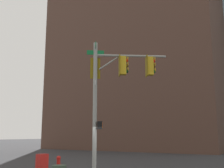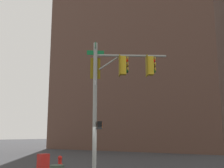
{
  "view_description": "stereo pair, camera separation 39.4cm",
  "coord_description": "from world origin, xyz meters",
  "views": [
    {
      "loc": [
        7.68,
        -12.24,
        2.11
      ],
      "look_at": [
        0.26,
        0.22,
        4.78
      ],
      "focal_mm": 44.32,
      "sensor_mm": 36.0,
      "label": 1
    },
    {
      "loc": [
        8.02,
        -12.03,
        2.11
      ],
      "look_at": [
        0.26,
        0.22,
        4.78
      ],
      "focal_mm": 44.32,
      "sensor_mm": 36.0,
      "label": 2
    }
  ],
  "objects": [
    {
      "name": "building_brick_midblock",
      "position": [
        -8.67,
        48.58,
        21.04
      ],
      "size": [
        16.59,
        19.72,
        42.07
      ],
      "primitive_type": "cube",
      "color": "brown",
      "rests_on": "ground_plane"
    },
    {
      "name": "signal_pole_assembly",
      "position": [
        0.25,
        0.28,
        4.92
      ],
      "size": [
        3.65,
        2.78,
        7.05
      ],
      "rotation": [
        0.0,
        0.0,
        0.61
      ],
      "color": "gray",
      "rests_on": "ground_plane"
    },
    {
      "name": "building_brick_nearside",
      "position": [
        -10.8,
        29.12,
        24.05
      ],
      "size": [
        25.75,
        19.93,
        48.1
      ],
      "primitive_type": "cube",
      "color": "#4C3328",
      "rests_on": "ground_plane"
    },
    {
      "name": "fire_hydrant",
      "position": [
        -3.8,
        0.77,
        0.47
      ],
      "size": [
        0.34,
        0.26,
        0.87
      ],
      "color": "red",
      "rests_on": "ground_plane"
    },
    {
      "name": "newspaper_box",
      "position": [
        -3.84,
        -0.55,
        0.53
      ],
      "size": [
        0.52,
        0.62,
        1.05
      ],
      "primitive_type": "cube",
      "rotation": [
        0.0,
        0.0,
        -0.16
      ],
      "color": "red",
      "rests_on": "ground_plane"
    }
  ]
}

